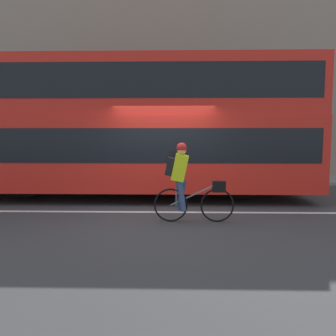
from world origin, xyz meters
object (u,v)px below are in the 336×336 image
Objects in this scene: bus at (132,123)px; trash_bin at (291,168)px; cyclist_on_bike at (186,180)px; street_sign_post at (148,142)px.

trash_bin is (5.65, 3.33, -1.59)m from bus.
bus reaches higher than trash_bin.
cyclist_on_bike reaches higher than trash_bin.
street_sign_post reaches higher than cyclist_on_bike.
street_sign_post is (-1.25, 5.95, 0.66)m from cyclist_on_bike.
street_sign_post is (0.18, 3.32, -0.58)m from bus.
cyclist_on_bike is at bearing -78.12° from street_sign_post.
street_sign_post is (-5.48, -0.01, 1.00)m from trash_bin.
bus is 3.24m from cyclist_on_bike.
cyclist_on_bike is at bearing -125.33° from trash_bin.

